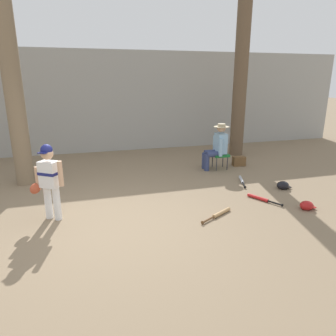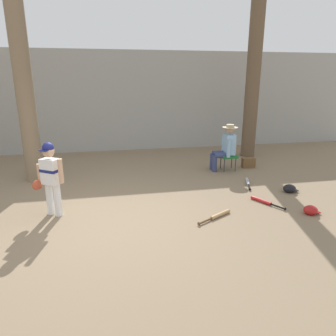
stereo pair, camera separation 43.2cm
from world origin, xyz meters
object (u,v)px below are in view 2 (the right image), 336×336
bat_wood_tan (218,215)px  bat_aluminum_silver (248,182)px  batting_helmet_black (290,189)px  tree_near_player (24,88)px  seated_spectator (225,146)px  young_ballplayer (50,175)px  batting_helmet_red (311,210)px  tree_behind_spectator (254,62)px  handbag_beside_stool (248,163)px  folding_stool (228,156)px  bat_red_barrel (264,201)px

bat_wood_tan → bat_aluminum_silver: (1.28, 1.53, 0.00)m
bat_wood_tan → batting_helmet_black: 2.10m
tree_near_player → seated_spectator: tree_near_player is taller
young_ballplayer → batting_helmet_black: (4.72, 0.19, -0.67)m
young_ballplayer → batting_helmet_black: 4.77m
bat_aluminum_silver → batting_helmet_red: (0.37, -1.73, 0.04)m
bat_aluminum_silver → tree_behind_spectator: bearing=65.0°
batting_helmet_red → bat_aluminum_silver: bearing=102.1°
tree_near_player → bat_wood_tan: size_ratio=6.82×
handbag_beside_stool → bat_wood_tan: size_ratio=0.48×
folding_stool → bat_wood_tan: (-1.25, -2.67, -0.33)m
bat_wood_tan → folding_stool: bearing=64.9°
tree_behind_spectator → young_ballplayer: tree_behind_spectator is taller
tree_near_player → tree_behind_spectator: tree_behind_spectator is taller
handbag_beside_stool → bat_red_barrel: bearing=-108.7°
folding_stool → seated_spectator: (-0.10, 0.01, 0.28)m
tree_behind_spectator → seated_spectator: bearing=-134.1°
bat_wood_tan → batting_helmet_black: (1.91, 0.86, 0.04)m
folding_stool → batting_helmet_red: bearing=-82.0°
bat_aluminum_silver → bat_wood_tan: bearing=-130.0°
seated_spectator → bat_aluminum_silver: seated_spectator is taller
bat_red_barrel → batting_helmet_red: (0.57, -0.62, 0.04)m
bat_aluminum_silver → batting_helmet_black: batting_helmet_black is taller
handbag_beside_stool → batting_helmet_red: 3.00m
handbag_beside_stool → batting_helmet_black: (0.03, -1.92, -0.05)m
bat_red_barrel → bat_wood_tan: bearing=-158.7°
young_ballplayer → handbag_beside_stool: size_ratio=3.84×
handbag_beside_stool → bat_wood_tan: bearing=-124.1°
tree_near_player → seated_spectator: (4.70, -0.12, -1.48)m
tree_near_player → bat_red_barrel: (4.63, -2.37, -2.08)m
bat_aluminum_silver → batting_helmet_black: 0.92m
tree_near_player → batting_helmet_red: tree_near_player is taller
bat_wood_tan → young_ballplayer: bearing=166.6°
handbag_beside_stool → batting_helmet_red: size_ratio=1.16×
seated_spectator → folding_stool: bearing=-3.2°
folding_stool → bat_wood_tan: bearing=-115.1°
bat_aluminum_silver → tree_near_player: bearing=165.3°
young_ballplayer → handbag_beside_stool: young_ballplayer is taller
bat_wood_tan → batting_helmet_red: bearing=-6.8°
batting_helmet_black → batting_helmet_red: batting_helmet_black is taller
tree_near_player → bat_aluminum_silver: tree_near_player is taller
bat_wood_tan → batting_helmet_red: size_ratio=2.43×
bat_red_barrel → tree_near_player: bearing=152.8°
bat_wood_tan → batting_helmet_black: batting_helmet_black is taller
young_ballplayer → batting_helmet_black: bearing=2.3°
folding_stool → bat_red_barrel: (-0.17, -2.25, -0.33)m
bat_red_barrel → bat_aluminum_silver: bearing=79.8°
folding_stool → bat_red_barrel: 2.28m
folding_stool → bat_aluminum_silver: size_ratio=0.58×
seated_spectator → tree_behind_spectator: bearing=45.9°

